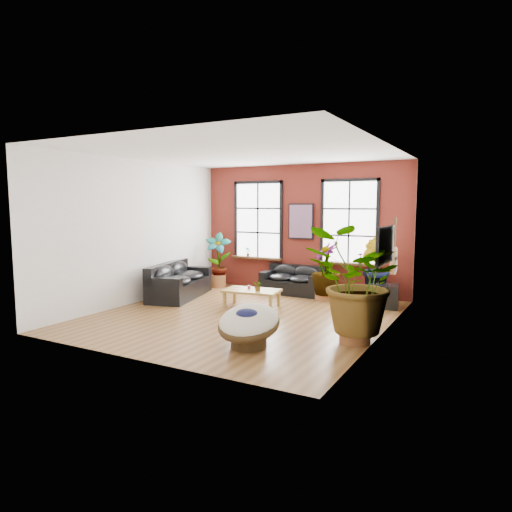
# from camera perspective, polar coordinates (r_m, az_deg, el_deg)

# --- Properties ---
(room) EXTENTS (6.04, 6.54, 3.54)m
(room) POSITION_cam_1_polar(r_m,az_deg,el_deg) (9.89, -1.26, 2.60)
(room) COLOR brown
(room) RESTS_ON ground
(sofa_back) EXTENTS (1.68, 0.86, 0.76)m
(sofa_back) POSITION_cam_1_polar(r_m,az_deg,el_deg) (12.46, 4.66, -3.10)
(sofa_back) COLOR black
(sofa_back) RESTS_ON ground
(sofa_left) EXTENTS (1.47, 2.41, 0.89)m
(sofa_left) POSITION_cam_1_polar(r_m,az_deg,el_deg) (12.10, -9.73, -3.19)
(sofa_left) COLOR black
(sofa_left) RESTS_ON ground
(coffee_table) EXTENTS (1.38, 0.90, 0.50)m
(coffee_table) POSITION_cam_1_polar(r_m,az_deg,el_deg) (10.78, -0.53, -4.47)
(coffee_table) COLOR olive
(coffee_table) RESTS_ON ground
(papasan_chair) EXTENTS (1.14, 1.15, 0.79)m
(papasan_chair) POSITION_cam_1_polar(r_m,az_deg,el_deg) (7.77, -0.93, -8.50)
(papasan_chair) COLOR #3E2C16
(papasan_chair) RESTS_ON ground
(poster) EXTENTS (0.74, 0.06, 0.98)m
(poster) POSITION_cam_1_polar(r_m,az_deg,el_deg) (12.60, 5.63, 4.33)
(poster) COLOR black
(poster) RESTS_ON room
(tv_wall_unit) EXTENTS (0.13, 1.86, 1.20)m
(tv_wall_unit) POSITION_cam_1_polar(r_m,az_deg,el_deg) (9.27, 16.13, 0.81)
(tv_wall_unit) COLOR black
(tv_wall_unit) RESTS_ON room
(media_box) EXTENTS (0.73, 0.64, 0.55)m
(media_box) POSITION_cam_1_polar(r_m,az_deg,el_deg) (11.14, 15.69, -4.84)
(media_box) COLOR black
(media_box) RESTS_ON ground
(pot_back_left) EXTENTS (0.65, 0.65, 0.36)m
(pot_back_left) POSITION_cam_1_polar(r_m,az_deg,el_deg) (13.46, -4.85, -3.10)
(pot_back_left) COLOR brown
(pot_back_left) RESTS_ON ground
(pot_back_right) EXTENTS (0.53, 0.53, 0.38)m
(pot_back_right) POSITION_cam_1_polar(r_m,az_deg,el_deg) (11.75, 14.42, -4.64)
(pot_back_right) COLOR brown
(pot_back_right) RESTS_ON ground
(pot_right_wall) EXTENTS (0.66, 0.66, 0.40)m
(pot_right_wall) POSITION_cam_1_polar(r_m,az_deg,el_deg) (8.27, 12.26, -9.22)
(pot_right_wall) COLOR brown
(pot_right_wall) RESTS_ON ground
(pot_mid) EXTENTS (0.62, 0.62, 0.37)m
(pot_mid) POSITION_cam_1_polar(r_m,az_deg,el_deg) (11.76, 8.61, -4.54)
(pot_mid) COLOR brown
(pot_mid) RESTS_ON ground
(floor_plant_back_left) EXTENTS (0.90, 0.77, 1.45)m
(floor_plant_back_left) POSITION_cam_1_polar(r_m,az_deg,el_deg) (13.34, -4.76, -0.17)
(floor_plant_back_left) COLOR #114115
(floor_plant_back_left) RESTS_ON ground
(floor_plant_back_right) EXTENTS (1.02, 1.02, 1.45)m
(floor_plant_back_right) POSITION_cam_1_polar(r_m,az_deg,el_deg) (11.64, 14.57, -1.33)
(floor_plant_back_right) COLOR #114115
(floor_plant_back_right) RESTS_ON ground
(floor_plant_right_wall) EXTENTS (2.19, 2.12, 1.87)m
(floor_plant_right_wall) POSITION_cam_1_polar(r_m,az_deg,el_deg) (8.08, 12.14, -3.10)
(floor_plant_right_wall) COLOR #114115
(floor_plant_right_wall) RESTS_ON ground
(floor_plant_mid) EXTENTS (1.05, 1.05, 1.33)m
(floor_plant_mid) POSITION_cam_1_polar(r_m,az_deg,el_deg) (11.62, 8.77, -1.57)
(floor_plant_mid) COLOR #114115
(floor_plant_mid) RESTS_ON ground
(table_plant) EXTENTS (0.23, 0.21, 0.25)m
(table_plant) POSITION_cam_1_polar(r_m,az_deg,el_deg) (10.57, 0.28, -3.74)
(table_plant) COLOR #114115
(table_plant) RESTS_ON coffee_table
(sill_plant_left) EXTENTS (0.17, 0.17, 0.27)m
(sill_plant_left) POSITION_cam_1_polar(r_m,az_deg,el_deg) (13.35, -1.03, 0.55)
(sill_plant_left) COLOR #114115
(sill_plant_left) RESTS_ON room
(sill_plant_right) EXTENTS (0.19, 0.19, 0.27)m
(sill_plant_right) POSITION_cam_1_polar(r_m,az_deg,el_deg) (12.06, 12.95, -0.26)
(sill_plant_right) COLOR #114115
(sill_plant_right) RESTS_ON room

